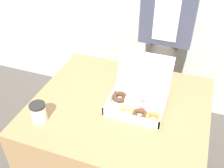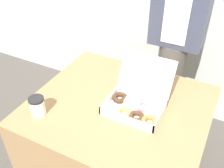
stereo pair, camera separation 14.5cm
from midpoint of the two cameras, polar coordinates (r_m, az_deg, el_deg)
The scene contains 4 objects.
table at distance 1.76m, azimuth -0.91°, elevation -13.67°, with size 0.99×0.87×0.75m.
donut_box at distance 1.45m, azimuth 2.21°, elevation -4.08°, with size 0.34×0.33×0.25m.
coffee_cup at distance 1.43m, azimuth -18.52°, elevation -5.99°, with size 0.08×0.08×0.11m.
person_customer at distance 1.87m, azimuth 9.54°, elevation 11.13°, with size 0.36×0.22×1.65m.
Camera 1 is at (0.34, -1.08, 1.73)m, focal length 42.00 mm.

